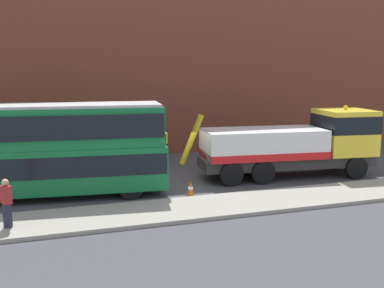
% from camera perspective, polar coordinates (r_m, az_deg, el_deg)
% --- Properties ---
extents(ground_plane, '(120.00, 120.00, 0.00)m').
position_cam_1_polar(ground_plane, '(21.87, -1.46, -5.03)').
color(ground_plane, '#424247').
extents(near_kerb, '(60.00, 2.80, 0.15)m').
position_cam_1_polar(near_kerb, '(18.02, 2.35, -8.05)').
color(near_kerb, gray).
rests_on(near_kerb, ground_plane).
extents(building_facade, '(60.00, 1.50, 16.00)m').
position_cam_1_polar(building_facade, '(29.09, -6.17, 14.62)').
color(building_facade, brown).
rests_on(building_facade, ground_plane).
extents(recovery_tow_truck, '(10.24, 3.55, 3.67)m').
position_cam_1_polar(recovery_tow_truck, '(23.43, 13.21, 0.12)').
color(recovery_tow_truck, '#2D2D2D').
rests_on(recovery_tow_truck, ground_plane).
extents(double_decker_bus, '(11.20, 3.67, 4.06)m').
position_cam_1_polar(double_decker_bus, '(20.11, -19.31, -0.39)').
color(double_decker_bus, '#146B38').
rests_on(double_decker_bus, ground_plane).
extents(pedestrian_onlooker, '(0.42, 0.48, 1.71)m').
position_cam_1_polar(pedestrian_onlooker, '(16.59, -22.76, -7.11)').
color(pedestrian_onlooker, '#232333').
rests_on(pedestrian_onlooker, near_kerb).
extents(traffic_cone_near_bus, '(0.36, 0.36, 0.72)m').
position_cam_1_polar(traffic_cone_near_bus, '(19.45, -0.19, -5.88)').
color(traffic_cone_near_bus, orange).
rests_on(traffic_cone_near_bus, ground_plane).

